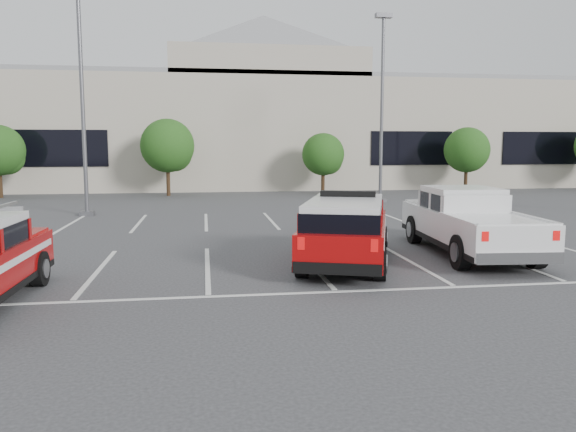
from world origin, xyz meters
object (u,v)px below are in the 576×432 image
tree_left (0,152)px  fire_chief_suv (346,235)px  convention_building (240,127)px  tree_right (468,152)px  white_pickup (467,228)px  tree_mid_right (324,156)px  light_pole_mid (382,108)px  tree_mid_left (169,148)px  light_pole_left (82,99)px

tree_left → fire_chief_suv: bearing=-54.6°
convention_building → tree_right: 17.96m
tree_right → white_pickup: tree_right is taller
tree_mid_right → white_pickup: size_ratio=0.63×
tree_mid_right → tree_right: tree_right is taller
light_pole_mid → fire_chief_suv: (-6.11, -16.16, -4.41)m
tree_left → white_pickup: bearing=-47.3°
tree_left → tree_right: 30.00m
tree_mid_left → tree_right: bearing=-0.0°
light_pole_left → tree_right: bearing=23.5°
tree_mid_right → convention_building: bearing=116.6°
convention_building → tree_right: convention_building is taller
tree_right → convention_building: bearing=146.6°
light_pole_left → fire_chief_suv: (8.89, -12.16, -4.41)m
convention_building → light_pole_left: convention_building is taller
tree_right → light_pole_left: 25.30m
convention_building → tree_left: bearing=-146.9°
tree_mid_right → light_pole_left: light_pole_left is taller
light_pole_left → white_pickup: size_ratio=1.62×
tree_mid_right → light_pole_mid: 6.88m
white_pickup → convention_building: bearing=102.7°
convention_building → tree_right: size_ratio=13.58×
convention_building → light_pole_left: bearing=-112.4°
convention_building → white_pickup: (4.54, -31.08, -3.96)m
tree_left → fire_chief_suv: (15.80, -22.21, -1.99)m
tree_left → tree_mid_right: 20.00m
tree_right → fire_chief_suv: tree_right is taller
tree_mid_right → fire_chief_suv: (-4.20, -22.21, -1.72)m
convention_building → tree_left: size_ratio=13.58×
tree_left → light_pole_left: (6.91, -10.05, 2.41)m
tree_left → light_pole_mid: 22.86m
tree_left → fire_chief_suv: tree_left is taller
tree_mid_left → white_pickup: 23.45m
tree_mid_right → tree_right: size_ratio=0.90×
light_pole_mid → tree_mid_right: bearing=107.5°
fire_chief_suv → tree_mid_right: bearing=97.9°
tree_mid_right → white_pickup: tree_mid_right is taller
light_pole_mid → fire_chief_suv: size_ratio=1.78×
tree_mid_left → light_pole_left: size_ratio=0.47×
tree_right → light_pole_left: (-23.09, -10.05, 2.41)m
tree_mid_right → fire_chief_suv: bearing=-100.7°
convention_building → tree_mid_left: 11.19m
fire_chief_suv → tree_mid_left: bearing=123.3°
convention_building → light_pole_mid: convention_building is taller
tree_left → white_pickup: size_ratio=0.70×
tree_left → light_pole_left: bearing=-55.5°
white_pickup → tree_mid_left: bearing=118.7°
light_pole_mid → fire_chief_suv: 17.83m
tree_left → tree_mid_left: bearing=0.0°
light_pole_left → white_pickup: 17.53m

